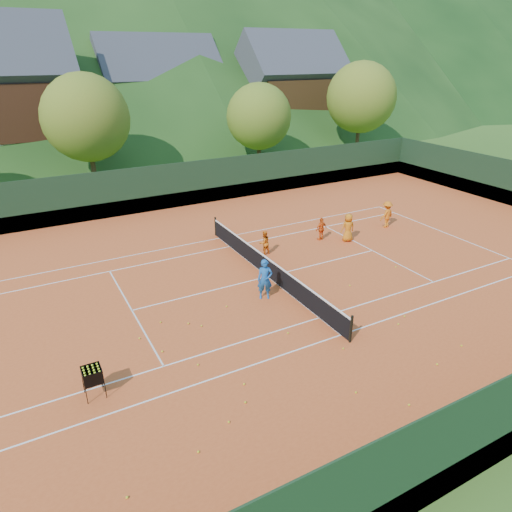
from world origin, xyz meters
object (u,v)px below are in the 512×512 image
coach (265,279)px  chalet_right (289,94)px  chalet_mid (160,99)px  student_a (264,243)px  tennis_net (268,267)px  student_c (348,228)px  student_b (321,229)px  student_d (387,214)px  ball_hopper (92,376)px

coach → chalet_right: chalet_right is taller
coach → chalet_mid: 36.61m
student_a → tennis_net: size_ratio=0.11×
student_c → student_b: bearing=-26.1°
coach → tennis_net: coach is taller
student_c → student_d: (3.43, 0.65, 0.01)m
ball_hopper → student_c: bearing=22.8°
tennis_net → chalet_mid: size_ratio=0.95×
student_b → chalet_right: chalet_right is taller
student_a → ball_hopper: 11.94m
student_c → tennis_net: 6.32m
student_d → ball_hopper: student_d is taller
student_c → ball_hopper: (-14.75, -6.19, -0.04)m
student_c → chalet_right: bearing=-106.3°
student_a → chalet_right: size_ratio=0.11×
coach → chalet_right: size_ratio=0.15×
student_d → tennis_net: 9.80m
tennis_net → ball_hopper: (-8.68, -4.47, 0.25)m
student_c → student_d: 3.49m
student_a → chalet_right: bearing=-131.6°
chalet_right → chalet_mid: bearing=164.1°
student_b → chalet_mid: size_ratio=0.10×
ball_hopper → chalet_right: 45.06m
student_b → chalet_right: (15.10, 27.43, 4.59)m
tennis_net → chalet_mid: chalet_mid is taller
student_a → chalet_right: 33.80m
student_d → chalet_mid: (-3.50, 31.64, 4.17)m
coach → student_d: (10.62, 4.04, -0.09)m
coach → student_a: size_ratio=1.38×
chalet_mid → coach: bearing=-101.3°
student_b → student_d: (4.61, -0.21, 0.15)m
ball_hopper → chalet_mid: (14.68, 38.47, 4.22)m
student_b → student_c: bearing=135.3°
student_c → ball_hopper: 15.99m
ball_hopper → student_a: bearing=34.8°
tennis_net → ball_hopper: bearing=-152.8°
student_d → tennis_net: (-9.50, -2.36, -0.30)m
tennis_net → chalet_right: 36.37m
ball_hopper → chalet_mid: size_ratio=0.08×
coach → student_c: size_ratio=1.12×
student_a → tennis_net: (-1.13, -2.34, -0.14)m
student_b → chalet_right: 31.65m
student_d → chalet_right: bearing=-121.9°
student_a → student_b: size_ratio=0.99×
student_c → ball_hopper: size_ratio=1.58×
coach → student_c: 7.95m
tennis_net → ball_hopper: tennis_net is taller
tennis_net → student_c: bearing=15.8°
student_c → tennis_net: (-6.07, -1.72, -0.29)m
tennis_net → chalet_right: bearing=56.3°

